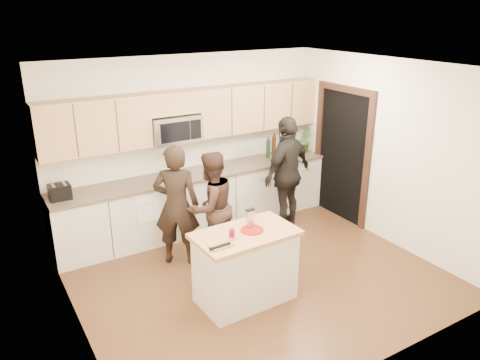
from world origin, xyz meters
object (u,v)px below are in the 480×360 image
toaster (60,192)px  woman_right (287,173)px  woman_left (177,205)px  woman_center (211,207)px  island (245,266)px

toaster → woman_right: bearing=-11.4°
woman_right → woman_left: bearing=-14.3°
toaster → woman_center: (1.76, -0.96, -0.26)m
toaster → woman_center: 2.02m
woman_center → woman_right: (1.51, 0.30, 0.12)m
woman_center → woman_right: 1.54m
island → woman_right: (1.63, 1.40, 0.45)m
woman_center → island: bearing=71.2°
toaster → woman_center: woman_center is taller
woman_left → woman_right: woman_right is taller
island → toaster: toaster is taller
toaster → woman_center: bearing=-28.6°
woman_left → woman_right: bearing=-143.0°
toaster → woman_right: woman_right is taller
toaster → woman_center: size_ratio=0.18×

